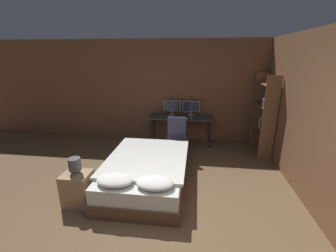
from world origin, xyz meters
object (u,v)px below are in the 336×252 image
bed (147,172)px  bookshelf (265,112)px  monitor_left (172,107)px  bedside_lamp (75,165)px  computer_mouse (191,118)px  desk (181,120)px  monitor_right (191,107)px  keyboard (180,118)px  office_chair (177,139)px  nightstand (78,189)px

bed → bookshelf: 3.11m
bookshelf → monitor_left: bearing=166.2°
bedside_lamp → computer_mouse: bedside_lamp is taller
bed → desk: desk is taller
desk → monitor_right: 0.44m
keyboard → computer_mouse: 0.28m
bed → computer_mouse: computer_mouse is taller
bed → keyboard: size_ratio=5.51×
bed → computer_mouse: (0.74, 1.96, 0.50)m
monitor_right → keyboard: 0.49m
bed → office_chair: office_chair is taller
nightstand → computer_mouse: 3.17m
bedside_lamp → keyboard: 2.99m
bed → monitor_left: monitor_left is taller
computer_mouse → bookshelf: bookshelf is taller
monitor_left → bookshelf: (2.25, -0.55, 0.05)m
bedside_lamp → keyboard: bearing=61.5°
computer_mouse → bookshelf: size_ratio=0.04×
nightstand → monitor_left: size_ratio=1.18×
bedside_lamp → monitor_right: (1.68, 2.98, 0.27)m
monitor_left → bookshelf: bearing=-13.8°
bedside_lamp → bookshelf: (3.42, 2.43, 0.33)m
bedside_lamp → computer_mouse: size_ratio=3.72×
desk → keyboard: 0.20m
bed → desk: bearing=77.8°
desk → bed: bearing=-102.2°
bookshelf → bed: bearing=-144.4°
monitor_right → keyboard: size_ratio=1.22×
office_chair → bedside_lamp: bearing=-123.8°
monitor_left → keyboard: (0.26, -0.35, -0.21)m
bedside_lamp → desk: bearing=63.1°
monitor_left → bookshelf: 2.31m
office_chair → monitor_left: bearing=104.7°
nightstand → bedside_lamp: bedside_lamp is taller
nightstand → monitor_left: bearing=68.6°
bedside_lamp → computer_mouse: bearing=57.1°
bedside_lamp → monitor_right: monitor_right is taller
monitor_left → office_chair: monitor_left is taller
desk → computer_mouse: size_ratio=23.81×
bed → computer_mouse: size_ratio=29.56×
nightstand → keyboard: keyboard is taller
desk → monitor_left: 0.44m
monitor_left → monitor_right: same height
monitor_left → office_chair: 1.08m
monitor_right → computer_mouse: (0.02, -0.35, -0.21)m
nightstand → office_chair: office_chair is taller
bed → keyboard: keyboard is taller
computer_mouse → bookshelf: 1.74m
office_chair → bookshelf: bookshelf is taller
bedside_lamp → keyboard: (1.42, 2.63, 0.06)m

